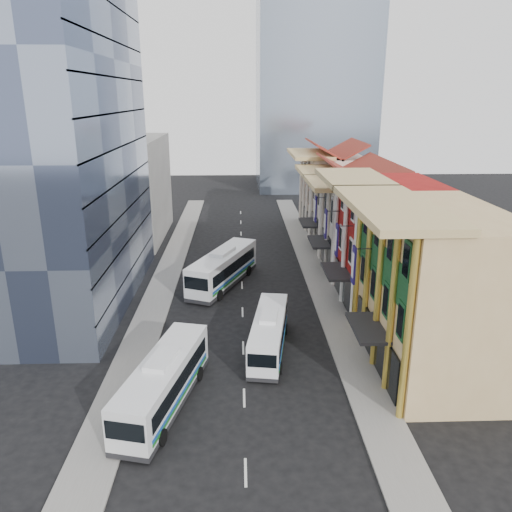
{
  "coord_description": "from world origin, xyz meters",
  "views": [
    {
      "loc": [
        -0.18,
        -28.12,
        19.48
      ],
      "look_at": [
        1.41,
        18.87,
        4.3
      ],
      "focal_mm": 35.0,
      "sensor_mm": 36.0,
      "label": 1
    }
  ],
  "objects_px": {
    "bus_left_far": "(223,267)",
    "bus_right": "(269,332)",
    "bus_left_near": "(164,381)",
    "shophouse_tan": "(436,291)",
    "office_tower": "(55,147)"
  },
  "relations": [
    {
      "from": "bus_left_far",
      "to": "bus_left_near",
      "type": "bearing_deg",
      "value": -75.53
    },
    {
      "from": "bus_right",
      "to": "bus_left_far",
      "type": "bearing_deg",
      "value": 114.22
    },
    {
      "from": "bus_left_far",
      "to": "bus_right",
      "type": "xyz_separation_m",
      "value": [
        4.05,
        -14.68,
        -0.37
      ]
    },
    {
      "from": "shophouse_tan",
      "to": "bus_left_far",
      "type": "height_order",
      "value": "shophouse_tan"
    },
    {
      "from": "bus_left_near",
      "to": "bus_left_far",
      "type": "bearing_deg",
      "value": 94.92
    },
    {
      "from": "shophouse_tan",
      "to": "bus_left_near",
      "type": "height_order",
      "value": "shophouse_tan"
    },
    {
      "from": "bus_left_near",
      "to": "bus_left_far",
      "type": "xyz_separation_m",
      "value": [
        3.22,
        21.84,
        0.17
      ]
    },
    {
      "from": "bus_left_near",
      "to": "bus_right",
      "type": "xyz_separation_m",
      "value": [
        7.27,
        7.16,
        -0.2
      ]
    },
    {
      "from": "bus_right",
      "to": "bus_left_near",
      "type": "bearing_deg",
      "value": -126.62
    },
    {
      "from": "bus_left_near",
      "to": "shophouse_tan",
      "type": "bearing_deg",
      "value": 27.0
    },
    {
      "from": "office_tower",
      "to": "shophouse_tan",
      "type": "bearing_deg",
      "value": -24.3
    },
    {
      "from": "office_tower",
      "to": "bus_left_near",
      "type": "height_order",
      "value": "office_tower"
    },
    {
      "from": "bus_left_far",
      "to": "shophouse_tan",
      "type": "bearing_deg",
      "value": -24.14
    },
    {
      "from": "bus_left_near",
      "to": "bus_right",
      "type": "bearing_deg",
      "value": 57.88
    },
    {
      "from": "shophouse_tan",
      "to": "bus_right",
      "type": "relative_size",
      "value": 1.39
    }
  ]
}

